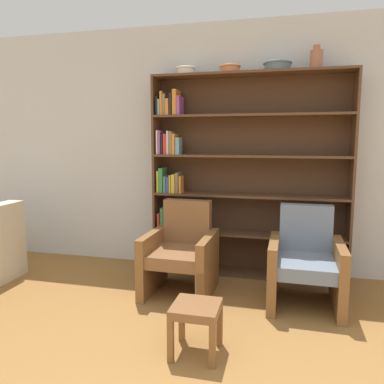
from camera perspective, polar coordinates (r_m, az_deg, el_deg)
wall_back at (r=4.23m, az=9.80°, el=6.41°), size 12.00×0.06×2.75m
bookshelf at (r=4.10m, az=6.31°, el=2.10°), size 2.09×0.30×2.17m
bowl_olive at (r=4.23m, az=-0.95°, el=18.03°), size 0.21×0.21×0.09m
bowl_sage at (r=4.13m, az=5.82°, el=18.19°), size 0.22×0.22×0.08m
bowl_brass at (r=4.09m, az=12.93°, el=18.20°), size 0.29×0.29×0.09m
vase_tall at (r=4.11m, az=18.41°, el=18.67°), size 0.12×0.12×0.23m
armchair_leather at (r=3.70m, az=-1.63°, el=-9.34°), size 0.65×0.69×0.87m
armchair_cushioned at (r=3.58m, az=16.91°, el=-10.27°), size 0.65×0.69×0.87m
footstool at (r=2.71m, az=0.63°, el=-18.13°), size 0.32×0.32×0.36m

